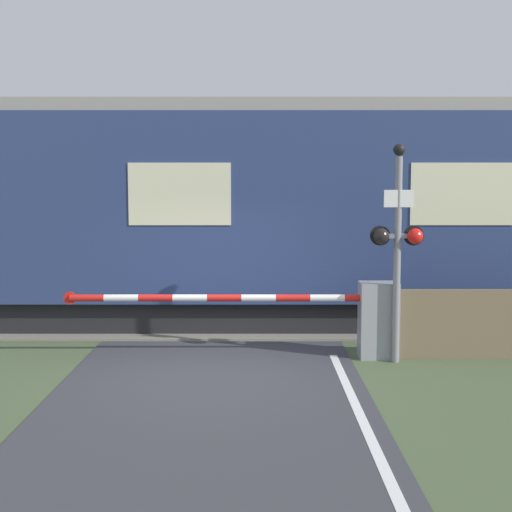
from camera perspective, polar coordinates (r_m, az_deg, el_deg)
name	(u,v)px	position (r m, az deg, el deg)	size (l,w,h in m)	color
ground_plane	(213,373)	(10.47, -3.43, -9.35)	(80.00, 80.00, 0.00)	#475638
track_bed	(224,322)	(14.10, -2.56, -5.28)	(36.00, 3.20, 0.13)	slate
train	(439,213)	(14.30, 14.46, 3.35)	(17.92, 2.73, 4.24)	black
crossing_barrier	(353,316)	(11.33, 7.73, -4.81)	(5.25, 0.44, 1.20)	gray
signal_post	(396,240)	(10.98, 11.14, 1.28)	(0.81, 0.26, 3.33)	gray
roadside_fence	(495,324)	(11.78, 18.58, -5.19)	(3.73, 0.06, 1.10)	#726047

